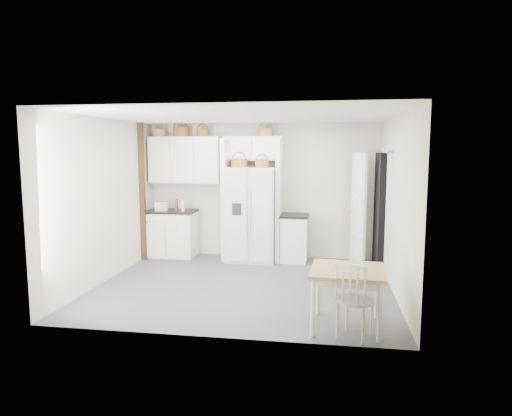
# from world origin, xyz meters

# --- Properties ---
(floor) EXTENTS (4.50, 4.50, 0.00)m
(floor) POSITION_xyz_m (0.00, 0.00, 0.00)
(floor) COLOR #3C3C3F
(floor) RESTS_ON ground
(ceiling) EXTENTS (4.50, 4.50, 0.00)m
(ceiling) POSITION_xyz_m (0.00, 0.00, 2.60)
(ceiling) COLOR white
(ceiling) RESTS_ON wall_back
(wall_back) EXTENTS (4.50, 0.00, 4.50)m
(wall_back) POSITION_xyz_m (0.00, 2.00, 1.30)
(wall_back) COLOR #BAB6AF
(wall_back) RESTS_ON floor
(wall_left) EXTENTS (0.00, 4.00, 4.00)m
(wall_left) POSITION_xyz_m (-2.25, 0.00, 1.30)
(wall_left) COLOR #BAB6AF
(wall_left) RESTS_ON floor
(wall_right) EXTENTS (0.00, 4.00, 4.00)m
(wall_right) POSITION_xyz_m (2.25, 0.00, 1.30)
(wall_right) COLOR #BAB6AF
(wall_right) RESTS_ON floor
(refrigerator) EXTENTS (0.92, 0.74, 1.77)m
(refrigerator) POSITION_xyz_m (-0.15, 1.63, 0.89)
(refrigerator) COLOR silver
(refrigerator) RESTS_ON floor
(base_cab_left) EXTENTS (0.95, 0.60, 0.88)m
(base_cab_left) POSITION_xyz_m (-1.78, 1.70, 0.44)
(base_cab_left) COLOR white
(base_cab_left) RESTS_ON floor
(base_cab_right) EXTENTS (0.48, 0.58, 0.85)m
(base_cab_right) POSITION_xyz_m (0.65, 1.70, 0.43)
(base_cab_right) COLOR white
(base_cab_right) RESTS_ON floor
(dining_table) EXTENTS (0.90, 0.90, 0.71)m
(dining_table) POSITION_xyz_m (1.51, -1.45, 0.35)
(dining_table) COLOR brown
(dining_table) RESTS_ON floor
(windsor_chair) EXTENTS (0.54, 0.52, 0.86)m
(windsor_chair) POSITION_xyz_m (1.59, -1.75, 0.43)
(windsor_chair) COLOR white
(windsor_chair) RESTS_ON floor
(counter_left) EXTENTS (0.99, 0.64, 0.04)m
(counter_left) POSITION_xyz_m (-1.78, 1.70, 0.90)
(counter_left) COLOR black
(counter_left) RESTS_ON base_cab_left
(counter_right) EXTENTS (0.52, 0.62, 0.04)m
(counter_right) POSITION_xyz_m (0.65, 1.70, 0.87)
(counter_right) COLOR black
(counter_right) RESTS_ON base_cab_right
(toaster) EXTENTS (0.28, 0.21, 0.17)m
(toaster) POSITION_xyz_m (-1.93, 1.61, 1.01)
(toaster) COLOR silver
(toaster) RESTS_ON counter_left
(cookbook_red) EXTENTS (0.06, 0.15, 0.22)m
(cookbook_red) POSITION_xyz_m (-1.63, 1.62, 1.03)
(cookbook_red) COLOR maroon
(cookbook_red) RESTS_ON counter_left
(cookbook_cream) EXTENTS (0.05, 0.15, 0.22)m
(cookbook_cream) POSITION_xyz_m (-1.49, 1.62, 1.03)
(cookbook_cream) COLOR white
(cookbook_cream) RESTS_ON counter_left
(basket_upper_a) EXTENTS (0.26, 0.26, 0.15)m
(basket_upper_a) POSITION_xyz_m (-2.02, 1.83, 2.42)
(basket_upper_a) COLOR olive
(basket_upper_a) RESTS_ON upper_cabinet
(basket_upper_b) EXTENTS (0.31, 0.31, 0.18)m
(basket_upper_b) POSITION_xyz_m (-1.57, 1.83, 2.44)
(basket_upper_b) COLOR brown
(basket_upper_b) RESTS_ON upper_cabinet
(basket_upper_c) EXTENTS (0.24, 0.24, 0.14)m
(basket_upper_c) POSITION_xyz_m (-1.14, 1.83, 2.42)
(basket_upper_c) COLOR brown
(basket_upper_c) RESTS_ON upper_cabinet
(basket_bridge_b) EXTENTS (0.26, 0.26, 0.15)m
(basket_bridge_b) POSITION_xyz_m (0.09, 1.83, 2.43)
(basket_bridge_b) COLOR olive
(basket_bridge_b) RESTS_ON bridge_cabinet
(basket_fridge_a) EXTENTS (0.29, 0.29, 0.16)m
(basket_fridge_a) POSITION_xyz_m (-0.37, 1.53, 1.85)
(basket_fridge_a) COLOR brown
(basket_fridge_a) RESTS_ON refrigerator
(basket_fridge_b) EXTENTS (0.25, 0.25, 0.13)m
(basket_fridge_b) POSITION_xyz_m (0.05, 1.53, 1.84)
(basket_fridge_b) COLOR brown
(basket_fridge_b) RESTS_ON refrigerator
(upper_cabinet) EXTENTS (1.40, 0.34, 0.90)m
(upper_cabinet) POSITION_xyz_m (-1.50, 1.83, 1.90)
(upper_cabinet) COLOR white
(upper_cabinet) RESTS_ON wall_back
(bridge_cabinet) EXTENTS (1.12, 0.34, 0.45)m
(bridge_cabinet) POSITION_xyz_m (-0.15, 1.83, 2.12)
(bridge_cabinet) COLOR white
(bridge_cabinet) RESTS_ON wall_back
(fridge_panel_left) EXTENTS (0.08, 0.60, 2.30)m
(fridge_panel_left) POSITION_xyz_m (-0.66, 1.70, 1.15)
(fridge_panel_left) COLOR white
(fridge_panel_left) RESTS_ON floor
(fridge_panel_right) EXTENTS (0.08, 0.60, 2.30)m
(fridge_panel_right) POSITION_xyz_m (0.36, 1.70, 1.15)
(fridge_panel_right) COLOR white
(fridge_panel_right) RESTS_ON floor
(trim_post) EXTENTS (0.09, 0.09, 2.60)m
(trim_post) POSITION_xyz_m (-2.20, 1.35, 1.30)
(trim_post) COLOR black
(trim_post) RESTS_ON floor
(doorway_void) EXTENTS (0.18, 0.85, 2.05)m
(doorway_void) POSITION_xyz_m (2.16, 1.00, 1.02)
(doorway_void) COLOR black
(doorway_void) RESTS_ON floor
(door_slab) EXTENTS (0.21, 0.79, 2.05)m
(door_slab) POSITION_xyz_m (1.80, 1.33, 1.02)
(door_slab) COLOR white
(door_slab) RESTS_ON floor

